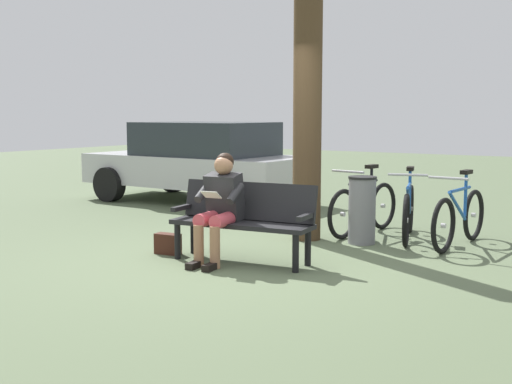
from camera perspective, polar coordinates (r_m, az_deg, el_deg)
ground_plane at (r=7.38m, az=-1.04°, el=-5.97°), size 40.00×40.00×0.00m
bench at (r=7.29m, az=-1.00°, el=-2.07°), size 1.64×0.66×0.87m
person_reading at (r=7.23m, az=-3.12°, el=-0.89°), size 0.52×0.80×1.20m
handbag at (r=7.78m, az=-7.63°, el=-4.46°), size 0.31×0.17×0.24m
tree_trunk at (r=8.50m, az=4.46°, el=6.82°), size 0.37×0.37×3.27m
litter_bin at (r=8.38m, az=9.15°, el=-1.54°), size 0.36×0.36×0.85m
bicycle_orange at (r=8.46m, az=17.18°, el=-2.14°), size 0.48×1.68×0.94m
bicycle_black at (r=8.78m, az=13.04°, el=-1.69°), size 0.63×1.62×0.94m
bicycle_red at (r=9.06m, az=9.30°, el=-1.35°), size 0.48×1.67×0.94m
parked_car at (r=12.18m, az=-4.88°, el=2.76°), size 4.23×2.08×1.47m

